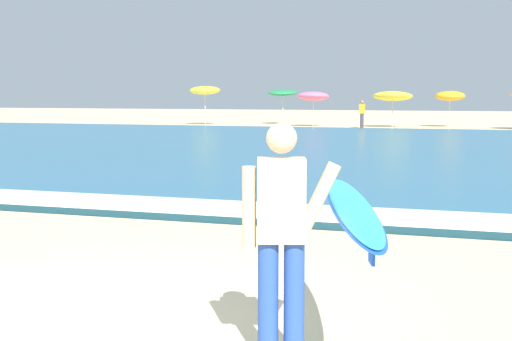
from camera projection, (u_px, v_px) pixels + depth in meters
ground_plane at (80, 334)px, 5.69m from camera, size 160.00×160.00×0.00m
sea at (388, 150)px, 23.57m from camera, size 120.00×28.00×0.14m
surf_foam at (274, 210)px, 10.89m from camera, size 120.00×1.47×0.01m
surfer_with_board at (313, 221)px, 5.02m from camera, size 1.25×2.39×1.73m
beach_umbrella_0 at (205, 90)px, 44.48m from camera, size 1.93×1.95×2.48m
beach_umbrella_1 at (283, 93)px, 45.17m from camera, size 1.91×1.94×2.31m
beach_umbrella_2 at (313, 96)px, 41.94m from camera, size 1.90×1.93×2.14m
beach_umbrella_3 at (393, 96)px, 40.95m from camera, size 2.30×2.33×2.17m
beach_umbrella_4 at (450, 96)px, 41.29m from camera, size 1.73×1.75×2.15m
beachgoer_near_row_mid at (362, 113)px, 40.17m from camera, size 0.32×0.20×1.58m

